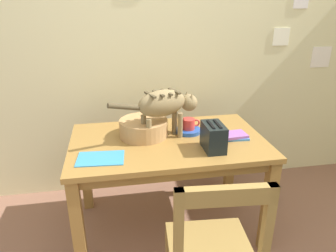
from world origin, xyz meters
TOP-DOWN VIEW (x-y plane):
  - wall_rear at (0.00, 1.66)m, footprint 5.17×0.11m
  - dining_table at (-0.09, 0.97)m, footprint 1.32×0.80m
  - cat at (-0.10, 1.01)m, footprint 0.62×0.26m
  - saucer_bowl at (0.08, 1.07)m, footprint 0.18×0.18m
  - coffee_mug at (0.08, 1.07)m, footprint 0.13×0.09m
  - magazine at (-0.54, 0.77)m, footprint 0.29×0.21m
  - book_stack at (0.37, 0.92)m, footprint 0.17×0.14m
  - wicker_basket at (-0.25, 1.07)m, footprint 0.33×0.33m
  - toaster at (0.17, 0.78)m, footprint 0.12×0.20m

SIDE VIEW (x-z plane):
  - dining_table at x=-0.09m, z-range 0.27..1.00m
  - magazine at x=-0.54m, z-range 0.72..0.73m
  - saucer_bowl at x=0.08m, z-range 0.72..0.75m
  - book_stack at x=0.37m, z-range 0.72..0.76m
  - wicker_basket at x=-0.25m, z-range 0.73..0.84m
  - coffee_mug at x=0.08m, z-range 0.75..0.83m
  - toaster at x=0.17m, z-range 0.72..0.90m
  - cat at x=-0.10m, z-range 0.79..1.13m
  - wall_rear at x=0.00m, z-range 0.00..2.50m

